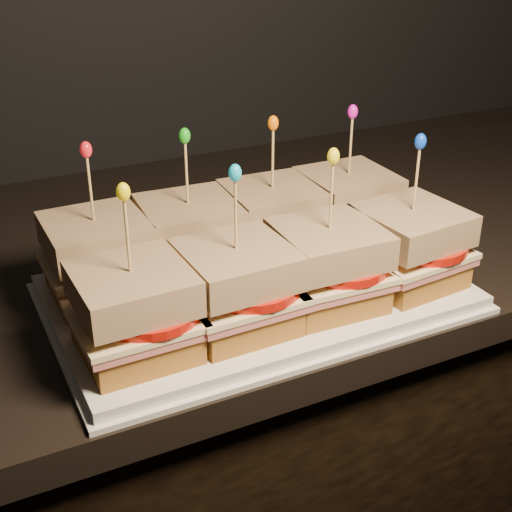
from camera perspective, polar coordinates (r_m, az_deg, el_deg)
name	(u,v)px	position (r m, az deg, el deg)	size (l,w,h in m)	color
granite_slab	(132,265)	(0.91, -9.91, -0.69)	(2.23, 0.64, 0.04)	black
platter	(256,293)	(0.78, 0.00, -3.01)	(0.43, 0.27, 0.02)	white
platter_rim	(256,298)	(0.78, 0.00, -3.39)	(0.44, 0.28, 0.01)	white
sandwich_0_bread_bot	(101,281)	(0.78, -12.32, -1.97)	(0.10, 0.10, 0.03)	brown
sandwich_0_ham	(99,266)	(0.77, -12.45, -0.81)	(0.11, 0.10, 0.01)	#BD5253
sandwich_0_cheese	(98,260)	(0.77, -12.50, -0.35)	(0.11, 0.11, 0.01)	#FFE9A8
sandwich_0_tomato	(110,254)	(0.76, -11.57, 0.15)	(0.10, 0.10, 0.01)	red
sandwich_0_bread_top	(96,235)	(0.75, -12.72, 1.62)	(0.10, 0.10, 0.03)	#4E2A10
sandwich_0_pick	(91,193)	(0.73, -13.08, 4.95)	(0.00, 0.00, 0.09)	tan
sandwich_0_frill	(86,150)	(0.72, -13.45, 8.27)	(0.01, 0.01, 0.02)	red
sandwich_1_bread_bot	(191,261)	(0.80, -5.25, -0.43)	(0.10, 0.10, 0.03)	brown
sandwich_1_ham	(190,247)	(0.79, -5.31, 0.70)	(0.11, 0.10, 0.01)	#BD5253
sandwich_1_cheese	(190,242)	(0.79, -5.33, 1.15)	(0.11, 0.11, 0.01)	#FFE9A8
sandwich_1_tomato	(202,236)	(0.79, -4.38, 1.65)	(0.10, 0.10, 0.01)	red
sandwich_1_bread_top	(189,218)	(0.78, -5.42, 3.08)	(0.10, 0.10, 0.03)	#4E2A10
sandwich_1_pick	(187,177)	(0.76, -5.57, 6.33)	(0.00, 0.00, 0.09)	tan
sandwich_1_frill	(185,136)	(0.75, -5.72, 9.56)	(0.01, 0.01, 0.02)	#1BA718
sandwich_2_bread_bot	(272,244)	(0.84, 1.27, 0.99)	(0.10, 0.10, 0.03)	brown
sandwich_2_ham	(272,230)	(0.83, 1.29, 2.09)	(0.11, 0.10, 0.01)	#BD5253
sandwich_2_cheese	(272,225)	(0.83, 1.29, 2.53)	(0.11, 0.11, 0.01)	#FFE9A8
sandwich_2_tomato	(284,219)	(0.83, 2.23, 3.00)	(0.10, 0.10, 0.01)	red
sandwich_2_bread_top	(272,201)	(0.82, 1.31, 4.39)	(0.10, 0.10, 0.03)	#4E2A10
sandwich_2_pick	(273,162)	(0.80, 1.35, 7.50)	(0.00, 0.00, 0.09)	tan
sandwich_2_frill	(273,123)	(0.79, 1.38, 10.59)	(0.01, 0.01, 0.02)	orange
sandwich_3_bread_bot	(346,228)	(0.89, 7.17, 2.27)	(0.10, 0.10, 0.03)	brown
sandwich_3_ham	(346,214)	(0.88, 7.24, 3.32)	(0.11, 0.10, 0.01)	#BD5253
sandwich_3_cheese	(347,209)	(0.88, 7.27, 3.73)	(0.11, 0.11, 0.01)	#FFE9A8
sandwich_3_tomato	(358,204)	(0.88, 8.17, 4.18)	(0.10, 0.10, 0.01)	red
sandwich_3_bread_top	(348,187)	(0.87, 7.38, 5.50)	(0.10, 0.10, 0.03)	#4E2A10
sandwich_3_pick	(350,149)	(0.85, 7.56, 8.46)	(0.00, 0.00, 0.09)	tan
sandwich_3_frill	(353,112)	(0.84, 7.75, 11.37)	(0.01, 0.01, 0.02)	#D513AB
sandwich_4_bread_bot	(137,339)	(0.67, -9.54, -6.54)	(0.10, 0.10, 0.03)	brown
sandwich_4_ham	(135,323)	(0.66, -9.65, -5.27)	(0.11, 0.10, 0.01)	#BD5253
sandwich_4_cheese	(134,316)	(0.66, -9.70, -4.75)	(0.11, 0.11, 0.01)	#FFE9A8
sandwich_4_tomato	(149,309)	(0.65, -8.59, -4.21)	(0.10, 0.10, 0.01)	red
sandwich_4_bread_top	(132,288)	(0.65, -9.90, -2.55)	(0.10, 0.10, 0.03)	#4E2A10
sandwich_4_pick	(128,241)	(0.62, -10.23, 1.22)	(0.00, 0.00, 0.09)	tan
sandwich_4_frill	(123,192)	(0.61, -10.57, 5.06)	(0.01, 0.01, 0.02)	yellow
sandwich_5_bread_bot	(237,313)	(0.70, -1.53, -4.58)	(0.10, 0.10, 0.03)	brown
sandwich_5_ham	(237,297)	(0.69, -1.54, -3.33)	(0.11, 0.10, 0.01)	#BD5253
sandwich_5_cheese	(237,291)	(0.69, -1.55, -2.83)	(0.11, 0.11, 0.01)	#FFE9A8
sandwich_5_tomato	(251,284)	(0.69, -0.44, -2.29)	(0.10, 0.10, 0.01)	red
sandwich_5_bread_top	(236,265)	(0.68, -1.58, -0.69)	(0.10, 0.10, 0.03)	#4E2A10
sandwich_5_pick	(236,219)	(0.66, -1.63, 2.97)	(0.00, 0.00, 0.09)	tan
sandwich_5_frill	(235,173)	(0.64, -1.69, 6.66)	(0.01, 0.01, 0.02)	#10A5C6
sandwich_6_bread_bot	(327,290)	(0.75, 5.66, -2.73)	(0.10, 0.10, 0.03)	brown
sandwich_6_ham	(327,275)	(0.74, 5.72, -1.53)	(0.11, 0.10, 0.01)	#BD5253
sandwich_6_cheese	(328,269)	(0.73, 5.75, -1.05)	(0.11, 0.11, 0.01)	#FFE9A8
sandwich_6_tomato	(341,263)	(0.73, 6.82, -0.53)	(0.10, 0.10, 0.01)	red
sandwich_6_bread_top	(329,244)	(0.72, 5.85, 1.00)	(0.10, 0.10, 0.03)	#4E2A10
sandwich_6_pick	(331,200)	(0.70, 6.03, 4.46)	(0.00, 0.00, 0.09)	tan
sandwich_6_frill	(333,156)	(0.69, 6.21, 7.94)	(0.01, 0.01, 0.02)	yellow
sandwich_7_bread_bot	(407,270)	(0.80, 11.96, -1.07)	(0.10, 0.10, 0.03)	brown
sandwich_7_ham	(408,255)	(0.79, 12.08, 0.07)	(0.11, 0.10, 0.01)	#BD5253
sandwich_7_cheese	(409,249)	(0.79, 12.13, 0.52)	(0.11, 0.11, 0.01)	#FFE9A8
sandwich_7_tomato	(422,243)	(0.79, 13.14, 1.01)	(0.10, 0.10, 0.01)	red
sandwich_7_bread_top	(412,225)	(0.78, 12.34, 2.45)	(0.10, 0.10, 0.03)	#4E2A10
sandwich_7_pick	(416,183)	(0.76, 12.68, 5.69)	(0.00, 0.00, 0.09)	tan
sandwich_7_frill	(421,141)	(0.74, 13.03, 8.92)	(0.01, 0.01, 0.02)	blue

